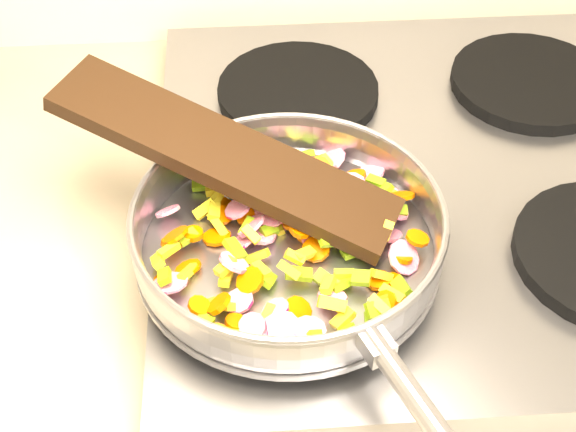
{
  "coord_description": "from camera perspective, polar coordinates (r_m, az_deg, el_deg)",
  "views": [
    {
      "loc": [
        -0.9,
        1.04,
        1.51
      ],
      "look_at": [
        -0.87,
        1.54,
        1.01
      ],
      "focal_mm": 50.0,
      "sensor_mm": 36.0,
      "label": 1
    }
  ],
  "objects": [
    {
      "name": "cooktop",
      "position": [
        0.89,
        10.44,
        2.29
      ],
      "size": [
        0.6,
        0.6,
        0.04
      ],
      "primitive_type": "cube",
      "color": "#939399",
      "rests_on": "counter_top"
    },
    {
      "name": "grate_fl",
      "position": [
        0.75,
        2.37,
        -3.85
      ],
      "size": [
        0.19,
        0.19,
        0.02
      ],
      "primitive_type": "cylinder",
      "color": "black",
      "rests_on": "cooktop"
    },
    {
      "name": "grate_bl",
      "position": [
        0.96,
        0.71,
        8.85
      ],
      "size": [
        0.19,
        0.19,
        0.02
      ],
      "primitive_type": "cylinder",
      "color": "black",
      "rests_on": "cooktop"
    },
    {
      "name": "grate_br",
      "position": [
        1.02,
        16.88,
        9.12
      ],
      "size": [
        0.19,
        0.19,
        0.02
      ],
      "primitive_type": "cylinder",
      "color": "black",
      "rests_on": "cooktop"
    },
    {
      "name": "saute_pan",
      "position": [
        0.73,
        0.09,
        -1.16
      ],
      "size": [
        0.33,
        0.47,
        0.06
      ],
      "rotation": [
        0.0,
        0.0,
        0.4
      ],
      "color": "#9E9EA5",
      "rests_on": "grate_fl"
    },
    {
      "name": "vegetable_heap",
      "position": [
        0.74,
        0.39,
        -1.57
      ],
      "size": [
        0.26,
        0.27,
        0.04
      ],
      "color": "#DC155D",
      "rests_on": "saute_pan"
    },
    {
      "name": "wooden_spatula",
      "position": [
        0.76,
        -4.5,
        4.35
      ],
      "size": [
        0.34,
        0.22,
        0.09
      ],
      "primitive_type": "cube",
      "rotation": [
        0.0,
        -0.23,
        2.68
      ],
      "color": "black",
      "rests_on": "saute_pan"
    }
  ]
}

